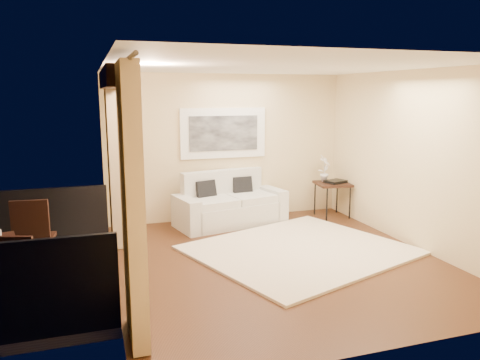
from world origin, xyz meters
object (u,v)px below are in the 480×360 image
balcony_chair_far (33,232)px  side_table (333,186)px  sofa (229,205)px  orchid (324,168)px  balcony_chair_near (12,276)px

balcony_chair_far → side_table: bearing=-157.6°
sofa → balcony_chair_far: bearing=-163.7°
balcony_chair_far → sofa: bearing=-145.7°
side_table → balcony_chair_far: size_ratio=0.66×
side_table → orchid: orchid is taller
sofa → balcony_chair_near: sofa is taller
balcony_chair_far → balcony_chair_near: bearing=92.8°
sofa → side_table: bearing=-16.7°
orchid → balcony_chair_near: orchid is taller
orchid → balcony_chair_near: size_ratio=0.56×
orchid → balcony_chair_far: (-5.03, -1.67, -0.32)m
side_table → balcony_chair_far: bearing=-163.6°
orchid → sofa: bearing=179.6°
orchid → balcony_chair_near: 5.93m
side_table → balcony_chair_near: balcony_chair_near is taller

